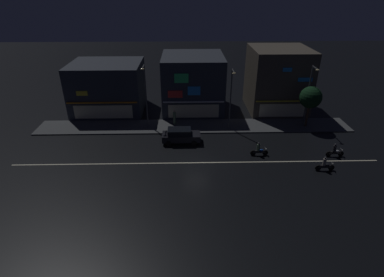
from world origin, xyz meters
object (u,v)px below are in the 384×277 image
Objects in this scene: streetlamp_east at (309,92)px; pedestrian_on_sidewalk at (175,118)px; motorcycle_following at (325,165)px; motorcycle_lead at (259,150)px; streetlamp_mid at (231,95)px; motorcycle_opposite_lane at (335,151)px; parked_car_near_kerb at (181,135)px; streetlamp_west at (146,92)px; traffic_cone at (165,137)px.

streetlamp_east is 16.72m from pedestrian_on_sidewalk.
streetlamp_east is 11.02m from motorcycle_following.
streetlamp_mid is at bearing 113.95° from motorcycle_lead.
streetlamp_mid reaches higher than motorcycle_opposite_lane.
motorcycle_lead is at bearing -174.54° from motorcycle_opposite_lane.
motorcycle_lead is (2.31, -6.27, -3.88)m from streetlamp_mid.
parked_car_near_kerb is at bearing 162.85° from motorcycle_lead.
streetlamp_west reaches higher than pedestrian_on_sidewalk.
parked_car_near_kerb is (0.83, -4.69, -0.15)m from pedestrian_on_sidewalk.
traffic_cone is (-15.81, 7.08, -0.36)m from motorcycle_following.
pedestrian_on_sidewalk is at bearing 162.51° from motorcycle_opposite_lane.
streetlamp_west is 14.89m from motorcycle_lead.
streetlamp_west is at bearing 167.96° from motorcycle_opposite_lane.
motorcycle_following is (5.74, -3.02, 0.00)m from motorcycle_lead.
traffic_cone is (-7.76, -2.21, -4.24)m from streetlamp_mid.
motorcycle_following is (-1.52, -10.18, -3.92)m from streetlamp_east.
pedestrian_on_sidewalk reaches higher than traffic_cone.
pedestrian_on_sidewalk is (3.33, 0.67, -3.67)m from streetlamp_west.
streetlamp_east is 18.12m from traffic_cone.
motorcycle_lead reaches higher than traffic_cone.
motorcycle_lead is 7.89m from motorcycle_opposite_lane.
motorcycle_opposite_lane is at bearing -121.41° from motorcycle_following.
streetlamp_mid is at bearing 27.78° from parked_car_near_kerb.
streetlamp_west is 4.09× the size of motorcycle_lead.
streetlamp_west is at bearing -21.35° from motorcycle_following.
pedestrian_on_sidewalk is at bearing 11.32° from streetlamp_west.
streetlamp_mid is at bearing -115.51° from pedestrian_on_sidewalk.
motorcycle_opposite_lane is 18.50m from traffic_cone.
pedestrian_on_sidewalk is (-6.76, 1.56, -3.50)m from streetlamp_mid.
motorcycle_opposite_lane is (10.19, -6.68, -3.88)m from streetlamp_mid.
motorcycle_lead is at bearing -19.81° from motorcycle_following.
parked_car_near_kerb is at bearing -15.83° from motorcycle_following.
streetlamp_east reaches higher than motorcycle_opposite_lane.
streetlamp_east is at bearing -104.85° from pedestrian_on_sidewalk.
streetlamp_east is at bearing -0.02° from streetlamp_west.
streetlamp_east is 3.97× the size of motorcycle_opposite_lane.
traffic_cone is (-1.83, 0.91, -0.59)m from parked_car_near_kerb.
streetlamp_mid is 1.74× the size of parked_car_near_kerb.
streetlamp_west reaches higher than streetlamp_mid.
streetlamp_west reaches higher than parked_car_near_kerb.
streetlamp_mid is at bearing -5.07° from streetlamp_west.
traffic_cone is at bearing 152.69° from pedestrian_on_sidewalk.
streetlamp_mid is 9.12m from traffic_cone.
streetlamp_west is 1.03× the size of streetlamp_east.
streetlamp_east is 3.97× the size of motorcycle_following.
pedestrian_on_sidewalk is at bearing -28.28° from motorcycle_following.
pedestrian_on_sidewalk reaches higher than motorcycle_opposite_lane.
traffic_cone is at bearing 161.79° from motorcycle_lead.
streetlamp_west is 19.66m from streetlamp_east.
motorcycle_opposite_lane is (0.62, -7.57, -3.92)m from streetlamp_east.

